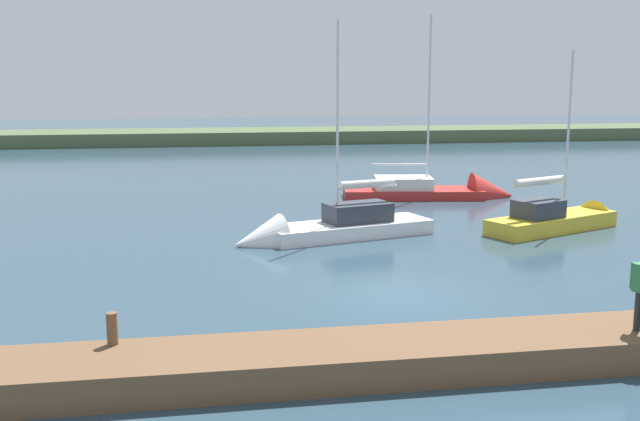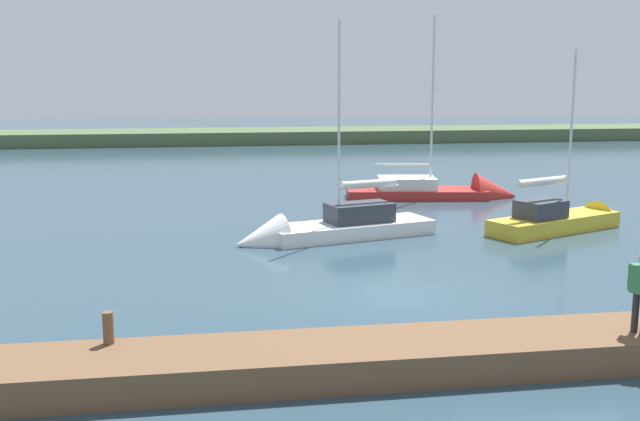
{
  "view_description": "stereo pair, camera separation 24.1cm",
  "coord_description": "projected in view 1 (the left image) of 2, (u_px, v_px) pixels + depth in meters",
  "views": [
    {
      "loc": [
        5.32,
        18.6,
        5.73
      ],
      "look_at": [
        1.72,
        -2.7,
        1.9
      ],
      "focal_mm": 40.86,
      "sensor_mm": 36.0,
      "label": 1
    },
    {
      "loc": [
        5.09,
        18.64,
        5.73
      ],
      "look_at": [
        1.72,
        -2.7,
        1.9
      ],
      "focal_mm": 40.86,
      "sensor_mm": 36.0,
      "label": 2
    }
  ],
  "objects": [
    {
      "name": "sailboat_mid_channel",
      "position": [
        321.0,
        233.0,
        26.8
      ],
      "size": [
        7.92,
        3.95,
        8.79
      ],
      "rotation": [
        0.0,
        0.0,
        0.27
      ],
      "color": "white",
      "rests_on": "ground_plane"
    },
    {
      "name": "ground_plane",
      "position": [
        398.0,
        294.0,
        19.94
      ],
      "size": [
        200.0,
        200.0,
        0.0
      ],
      "primitive_type": "plane",
      "color": "#2D4756"
    },
    {
      "name": "far_shoreline",
      "position": [
        253.0,
        142.0,
        69.87
      ],
      "size": [
        180.0,
        8.0,
        2.4
      ],
      "primitive_type": "cube",
      "color": "#4C603D",
      "rests_on": "ground_plane"
    },
    {
      "name": "sailboat_far_right",
      "position": [
        445.0,
        194.0,
        36.45
      ],
      "size": [
        8.73,
        3.55,
        9.95
      ],
      "rotation": [
        0.0,
        0.0,
        2.99
      ],
      "color": "#B22823",
      "rests_on": "ground_plane"
    },
    {
      "name": "dock_pier",
      "position": [
        469.0,
        351.0,
        14.78
      ],
      "size": [
        18.6,
        2.0,
        0.66
      ],
      "primitive_type": "cube",
      "color": "brown",
      "rests_on": "ground_plane"
    },
    {
      "name": "mooring_post_far",
      "position": [
        112.0,
        329.0,
        14.18
      ],
      "size": [
        0.21,
        0.21,
        0.65
      ],
      "primitive_type": "cylinder",
      "color": "brown",
      "rests_on": "dock_pier"
    },
    {
      "name": "sailboat_inner_slip",
      "position": [
        565.0,
        222.0,
        28.76
      ],
      "size": [
        7.07,
        4.3,
        7.62
      ],
      "rotation": [
        0.0,
        0.0,
        3.55
      ],
      "color": "gold",
      "rests_on": "ground_plane"
    }
  ]
}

